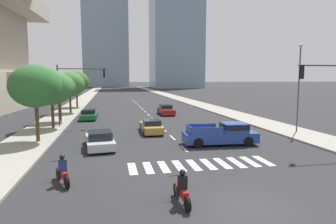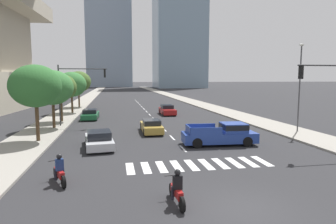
{
  "view_description": "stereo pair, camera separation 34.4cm",
  "coord_description": "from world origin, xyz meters",
  "px_view_note": "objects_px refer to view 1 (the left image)",
  "views": [
    {
      "loc": [
        -5.18,
        -9.98,
        5.09
      ],
      "look_at": [
        0.0,
        15.99,
        2.0
      ],
      "focal_mm": 30.91,
      "sensor_mm": 36.0,
      "label": 1
    },
    {
      "loc": [
        -4.85,
        -10.04,
        5.09
      ],
      "look_at": [
        0.0,
        15.99,
        2.0
      ],
      "focal_mm": 30.91,
      "sensor_mm": 36.0,
      "label": 2
    }
  ],
  "objects_px": {
    "traffic_signal_near": "(329,89)",
    "street_tree_nearest": "(35,86)",
    "sedan_silver_3": "(100,140)",
    "street_tree_fifth": "(76,82)",
    "traffic_signal_far": "(76,84)",
    "pickup_truck": "(223,134)",
    "street_tree_fourth": "(70,84)",
    "motorcycle_lead": "(62,172)",
    "street_lamp_east": "(299,82)",
    "motorcycle_trailing": "(182,190)",
    "sedan_red_2": "(166,110)",
    "street_tree_second": "(51,88)",
    "sedan_gold_0": "(151,126)",
    "sedan_green_1": "(89,115)",
    "street_tree_third": "(59,87)"
  },
  "relations": [
    {
      "from": "sedan_green_1",
      "to": "sedan_red_2",
      "type": "xyz_separation_m",
      "value": [
        10.34,
        2.82,
        0.04
      ]
    },
    {
      "from": "sedan_red_2",
      "to": "street_lamp_east",
      "type": "distance_m",
      "value": 18.97
    },
    {
      "from": "motorcycle_lead",
      "to": "traffic_signal_near",
      "type": "distance_m",
      "value": 17.66
    },
    {
      "from": "traffic_signal_far",
      "to": "street_tree_fifth",
      "type": "height_order",
      "value": "traffic_signal_far"
    },
    {
      "from": "street_lamp_east",
      "to": "sedan_red_2",
      "type": "bearing_deg",
      "value": 120.89
    },
    {
      "from": "traffic_signal_near",
      "to": "street_tree_fourth",
      "type": "bearing_deg",
      "value": -52.21
    },
    {
      "from": "motorcycle_trailing",
      "to": "sedan_green_1",
      "type": "xyz_separation_m",
      "value": [
        -5.43,
        26.12,
        -0.0
      ]
    },
    {
      "from": "sedan_silver_3",
      "to": "traffic_signal_near",
      "type": "distance_m",
      "value": 16.49
    },
    {
      "from": "sedan_silver_3",
      "to": "traffic_signal_far",
      "type": "height_order",
      "value": "traffic_signal_far"
    },
    {
      "from": "sedan_red_2",
      "to": "street_tree_fifth",
      "type": "distance_m",
      "value": 18.44
    },
    {
      "from": "traffic_signal_far",
      "to": "street_tree_fourth",
      "type": "distance_m",
      "value": 12.06
    },
    {
      "from": "sedan_silver_3",
      "to": "street_tree_fourth",
      "type": "bearing_deg",
      "value": 6.49
    },
    {
      "from": "sedan_gold_0",
      "to": "sedan_silver_3",
      "type": "distance_m",
      "value": 6.97
    },
    {
      "from": "sedan_silver_3",
      "to": "street_tree_fifth",
      "type": "xyz_separation_m",
      "value": [
        -4.85,
        30.49,
        3.93
      ]
    },
    {
      "from": "street_tree_fourth",
      "to": "street_lamp_east",
      "type": "bearing_deg",
      "value": -40.39
    },
    {
      "from": "motorcycle_lead",
      "to": "street_tree_fifth",
      "type": "distance_m",
      "value": 38.06
    },
    {
      "from": "street_tree_nearest",
      "to": "sedan_green_1",
      "type": "bearing_deg",
      "value": 76.92
    },
    {
      "from": "sedan_red_2",
      "to": "sedan_gold_0",
      "type": "bearing_deg",
      "value": -16.83
    },
    {
      "from": "street_tree_fifth",
      "to": "traffic_signal_far",
      "type": "bearing_deg",
      "value": -83.87
    },
    {
      "from": "motorcycle_trailing",
      "to": "traffic_signal_near",
      "type": "xyz_separation_m",
      "value": [
        11.89,
        6.28,
        3.76
      ]
    },
    {
      "from": "traffic_signal_near",
      "to": "street_tree_nearest",
      "type": "relative_size",
      "value": 1.03
    },
    {
      "from": "sedan_green_1",
      "to": "street_tree_nearest",
      "type": "xyz_separation_m",
      "value": [
        -3.02,
        -13.0,
        3.9
      ]
    },
    {
      "from": "street_tree_nearest",
      "to": "street_tree_third",
      "type": "distance_m",
      "value": 10.69
    },
    {
      "from": "traffic_signal_far",
      "to": "street_tree_third",
      "type": "distance_m",
      "value": 3.86
    },
    {
      "from": "pickup_truck",
      "to": "sedan_silver_3",
      "type": "bearing_deg",
      "value": 178.6
    },
    {
      "from": "motorcycle_lead",
      "to": "street_tree_second",
      "type": "distance_m",
      "value": 16.79
    },
    {
      "from": "traffic_signal_near",
      "to": "street_tree_second",
      "type": "height_order",
      "value": "traffic_signal_near"
    },
    {
      "from": "motorcycle_trailing",
      "to": "street_tree_third",
      "type": "distance_m",
      "value": 25.5
    },
    {
      "from": "street_tree_fourth",
      "to": "street_tree_fifth",
      "type": "relative_size",
      "value": 0.95
    },
    {
      "from": "motorcycle_lead",
      "to": "street_tree_fifth",
      "type": "height_order",
      "value": "street_tree_fifth"
    },
    {
      "from": "traffic_signal_far",
      "to": "street_tree_nearest",
      "type": "height_order",
      "value": "traffic_signal_far"
    },
    {
      "from": "motorcycle_trailing",
      "to": "street_tree_second",
      "type": "bearing_deg",
      "value": 19.95
    },
    {
      "from": "motorcycle_lead",
      "to": "traffic_signal_far",
      "type": "bearing_deg",
      "value": -19.09
    },
    {
      "from": "motorcycle_lead",
      "to": "sedan_green_1",
      "type": "bearing_deg",
      "value": -22.07
    },
    {
      "from": "sedan_green_1",
      "to": "traffic_signal_far",
      "type": "distance_m",
      "value": 6.78
    },
    {
      "from": "street_lamp_east",
      "to": "street_tree_third",
      "type": "xyz_separation_m",
      "value": [
        -22.86,
        10.75,
        -0.71
      ]
    },
    {
      "from": "motorcycle_trailing",
      "to": "sedan_red_2",
      "type": "distance_m",
      "value": 29.35
    },
    {
      "from": "street_tree_second",
      "to": "street_tree_fourth",
      "type": "height_order",
      "value": "street_tree_fourth"
    },
    {
      "from": "motorcycle_lead",
      "to": "street_tree_third",
      "type": "xyz_separation_m",
      "value": [
        -3.33,
        20.47,
        3.49
      ]
    },
    {
      "from": "sedan_silver_3",
      "to": "street_lamp_east",
      "type": "height_order",
      "value": "street_lamp_east"
    },
    {
      "from": "traffic_signal_near",
      "to": "pickup_truck",
      "type": "bearing_deg",
      "value": -29.37
    },
    {
      "from": "street_tree_second",
      "to": "street_tree_third",
      "type": "xyz_separation_m",
      "value": [
        0.0,
        4.42,
        -0.1
      ]
    },
    {
      "from": "street_lamp_east",
      "to": "street_tree_fifth",
      "type": "height_order",
      "value": "street_lamp_east"
    },
    {
      "from": "motorcycle_trailing",
      "to": "traffic_signal_far",
      "type": "xyz_separation_m",
      "value": [
        -6.26,
        20.65,
        3.92
      ]
    },
    {
      "from": "sedan_silver_3",
      "to": "street_tree_fifth",
      "type": "distance_m",
      "value": 31.12
    },
    {
      "from": "pickup_truck",
      "to": "street_tree_fourth",
      "type": "xyz_separation_m",
      "value": [
        -14.18,
        22.76,
        3.41
      ]
    },
    {
      "from": "sedan_green_1",
      "to": "street_tree_fifth",
      "type": "xyz_separation_m",
      "value": [
        -3.02,
        14.92,
        3.93
      ]
    },
    {
      "from": "street_tree_third",
      "to": "sedan_green_1",
      "type": "bearing_deg",
      "value": 37.51
    },
    {
      "from": "motorcycle_lead",
      "to": "pickup_truck",
      "type": "height_order",
      "value": "pickup_truck"
    },
    {
      "from": "street_tree_fourth",
      "to": "street_tree_fifth",
      "type": "xyz_separation_m",
      "value": [
        0.0,
        8.54,
        0.29
      ]
    }
  ]
}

